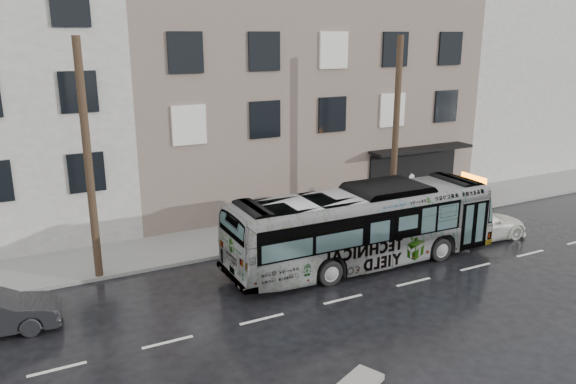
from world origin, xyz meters
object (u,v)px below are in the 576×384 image
at_px(utility_pole_rear, 88,162).
at_px(bus, 363,226).
at_px(sign_post, 410,196).
at_px(utility_pole_front, 396,133).
at_px(white_sedan, 477,224).

xyz_separation_m(utility_pole_rear, bus, (9.96, -3.38, -3.02)).
bearing_deg(utility_pole_rear, sign_post, 0.00).
relative_size(utility_pole_front, bus, 0.77).
distance_m(sign_post, bus, 6.16).
xyz_separation_m(bus, white_sedan, (6.39, 0.02, -0.92)).
bearing_deg(utility_pole_rear, bus, -18.72).
distance_m(utility_pole_rear, bus, 10.94).
bearing_deg(utility_pole_rear, white_sedan, -11.61).
xyz_separation_m(utility_pole_rear, sign_post, (15.10, 0.00, -3.30)).
bearing_deg(white_sedan, sign_post, 23.82).
relative_size(utility_pole_front, sign_post, 3.75).
bearing_deg(bus, white_sedan, -89.23).
distance_m(bus, white_sedan, 6.45).
bearing_deg(utility_pole_front, sign_post, 0.00).
relative_size(utility_pole_rear, sign_post, 3.75).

